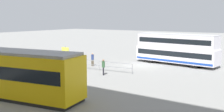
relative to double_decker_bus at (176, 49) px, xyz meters
The scene contains 6 objects.
ground_plane 5.04m from the double_decker_bus, 42.60° to the left, with size 160.00×160.00×0.00m, color gray.
double_decker_bus is the anchor object (origin of this frame).
pedestrian_near_railing 10.50m from the double_decker_bus, 39.33° to the left, with size 0.36×0.36×1.61m.
pedestrian_crossing 11.02m from the double_decker_bus, 69.12° to the left, with size 0.44×0.44×1.64m.
pedestrian_railing 10.32m from the double_decker_bus, 55.98° to the left, with size 8.12×0.77×1.08m.
info_sign 13.72m from the double_decker_bus, 37.91° to the left, with size 1.17×0.13×2.40m.
Camera 1 is at (-15.44, 29.67, 5.86)m, focal length 44.05 mm.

